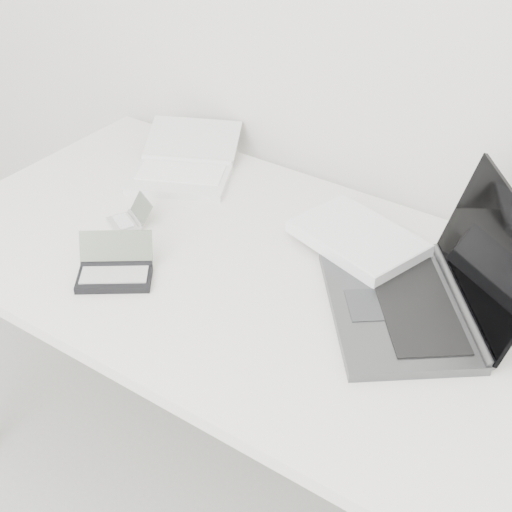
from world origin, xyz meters
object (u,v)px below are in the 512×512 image
Objects in this scene: laptop_large at (401,273)px; netbook_open_white at (184,167)px; palmtop_charcoal at (115,271)px; desk at (278,292)px.

laptop_large is 1.51× the size of netbook_open_white.
palmtop_charcoal reaches higher than netbook_open_white.
netbook_open_white is (-0.44, 0.23, 0.06)m from desk.
desk is 8.30× the size of palmtop_charcoal.
desk is at bearing -0.25° from palmtop_charcoal.
desk is 0.35m from palmtop_charcoal.
desk is at bearing -104.95° from laptop_large.
palmtop_charcoal is at bearing -97.80° from laptop_large.
laptop_large is at bearing -36.20° from netbook_open_white.
laptop_large is 3.05× the size of palmtop_charcoal.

